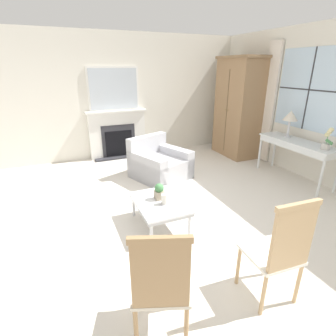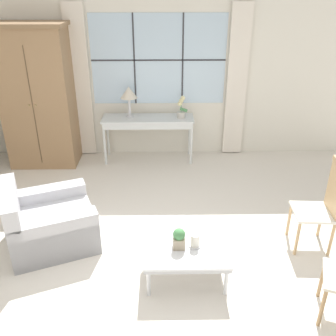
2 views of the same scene
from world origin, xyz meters
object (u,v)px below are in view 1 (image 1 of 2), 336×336
Objects in this scene: armchair_upholstered at (159,165)px; potted_plant_small at (159,191)px; accent_chair_wooden at (161,282)px; coffee_table at (160,204)px; pillar_candle at (165,200)px; armoire at (238,108)px; console_table at (297,145)px; table_lamp at (291,116)px; side_chair_wooden at (281,248)px; fireplace at (117,129)px; potted_orchid at (327,141)px.

armchair_upholstered reaches higher than potted_plant_small.
armchair_upholstered is 3.36m from accent_chair_wooden.
potted_plant_small is (1.52, -0.59, 0.22)m from armchair_upholstered.
accent_chair_wooden is at bearing -20.95° from coffee_table.
pillar_candle reaches higher than coffee_table.
armoire reaches higher than accent_chair_wooden.
console_table is at bearing 119.51° from accent_chair_wooden.
table_lamp is at bearing 71.49° from armchair_upholstered.
armoire is 14.57× the size of pillar_candle.
console_table is 3.22m from side_chair_wooden.
side_chair_wooden is (3.18, -0.11, 0.34)m from armchair_upholstered.
armchair_upholstered is at bearing 15.53° from fireplace.
console_table is 0.61m from potted_orchid.
table_lamp is (-0.31, 0.04, 0.49)m from console_table.
potted_orchid is 1.65× the size of potted_plant_small.
fireplace is 1.72m from armchair_upholstered.
potted_plant_small is at bearing -21.28° from armchair_upholstered.
coffee_table is (-1.53, 0.58, -0.26)m from accent_chair_wooden.
coffee_table is at bearing -18.49° from potted_plant_small.
armoire is 6.11× the size of potted_orchid.
potted_plant_small is (-1.67, -0.48, -0.12)m from side_chair_wooden.
fireplace reaches higher than side_chair_wooden.
potted_plant_small is at bearing -163.82° from side_chair_wooden.
pillar_candle is at bearing -18.98° from armchair_upholstered.
coffee_table is (1.59, -0.62, 0.06)m from armchair_upholstered.
fireplace reaches higher than potted_orchid.
coffee_table is (0.79, -3.01, -0.85)m from table_lamp.
armoire is at bearing 129.30° from pillar_candle.
accent_chair_wooden is 4.64× the size of potted_plant_small.
armchair_upholstered is (-1.67, -2.34, -0.66)m from potted_orchid.
table_lamp is at bearing 104.71° from coffee_table.
side_chair_wooden is at bearing 4.07° from fireplace.
fireplace is at bearing 177.40° from potted_plant_small.
armchair_upholstered is at bearing -125.51° from potted_orchid.
potted_orchid is at bearing 1.50° from armoire.
coffee_table is at bearing -75.29° from table_lamp.
armchair_upholstered is 1.64m from potted_plant_small.
potted_orchid is 2.97m from potted_plant_small.
coffee_table is at bearing 159.05° from accent_chair_wooden.
armoire is 2.10× the size of side_chair_wooden.
side_chair_wooden reaches higher than pillar_candle.
fireplace is at bearing -130.34° from table_lamp.
armchair_upholstered is at bearing -108.51° from table_lamp.
side_chair_wooden is at bearing 17.73° from coffee_table.
accent_chair_wooden reaches higher than potted_plant_small.
console_table is at bearing 2.32° from armoire.
console_table is 3.03m from coffee_table.
potted_orchid is at bearing -3.54° from table_lamp.
potted_orchid reaches higher than accent_chair_wooden.
potted_plant_small is (-1.60, 0.61, -0.10)m from accent_chair_wooden.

